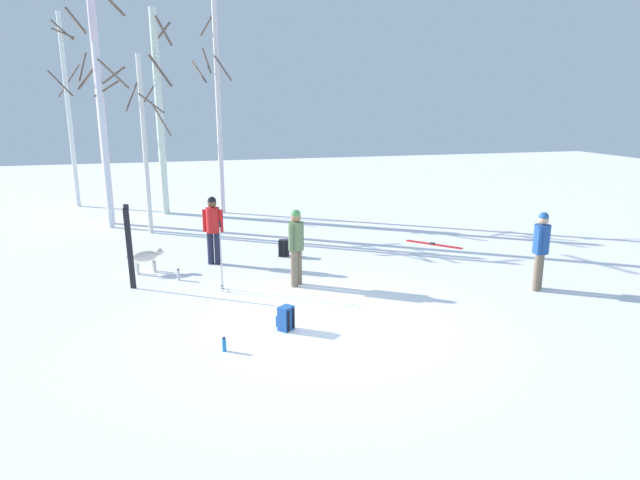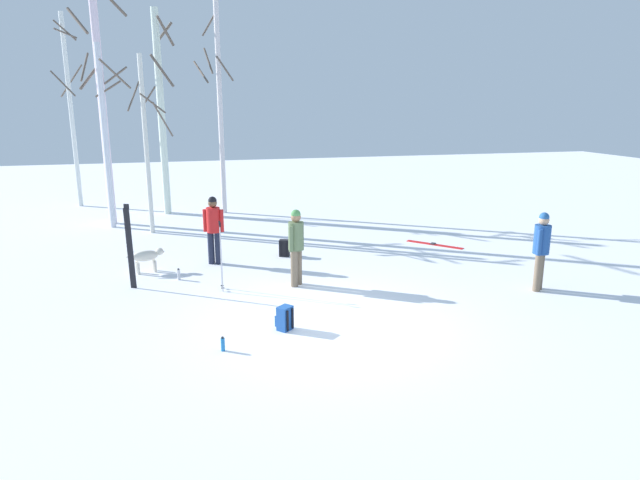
% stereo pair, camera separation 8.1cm
% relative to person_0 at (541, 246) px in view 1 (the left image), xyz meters
% --- Properties ---
extents(ground_plane, '(60.00, 60.00, 0.00)m').
position_rel_person_0_xyz_m(ground_plane, '(-4.87, -0.66, -0.98)').
color(ground_plane, white).
extents(person_0, '(0.42, 0.38, 1.72)m').
position_rel_person_0_xyz_m(person_0, '(0.00, 0.00, 0.00)').
color(person_0, '#72604C').
rests_on(person_0, ground_plane).
extents(person_1, '(0.38, 0.41, 1.72)m').
position_rel_person_0_xyz_m(person_1, '(-5.00, 1.62, 0.00)').
color(person_1, '#72604C').
rests_on(person_1, ground_plane).
extents(person_2, '(0.50, 0.34, 1.72)m').
position_rel_person_0_xyz_m(person_2, '(-6.63, 3.80, 0.00)').
color(person_2, '#1E2338').
rests_on(person_2, ground_plane).
extents(dog, '(0.88, 0.35, 0.57)m').
position_rel_person_0_xyz_m(dog, '(-8.24, 3.47, -0.59)').
color(dog, beige).
rests_on(dog, ground_plane).
extents(ski_pair_planted_0, '(0.16, 0.07, 1.87)m').
position_rel_person_0_xyz_m(ski_pair_planted_0, '(-8.51, 2.34, -0.05)').
color(ski_pair_planted_0, black).
rests_on(ski_pair_planted_0, ground_plane).
extents(ski_pair_lying_0, '(1.23, 1.38, 0.05)m').
position_rel_person_0_xyz_m(ski_pair_lying_0, '(-0.43, 4.14, -0.97)').
color(ski_pair_lying_0, red).
rests_on(ski_pair_lying_0, ground_plane).
extents(ski_poles_0, '(0.07, 0.26, 1.52)m').
position_rel_person_0_xyz_m(ski_poles_0, '(-6.62, 1.71, -0.17)').
color(ski_poles_0, '#B2B2BC').
rests_on(ski_poles_0, ground_plane).
extents(backpack_0, '(0.31, 0.33, 0.44)m').
position_rel_person_0_xyz_m(backpack_0, '(-4.80, 4.06, -0.77)').
color(backpack_0, black).
rests_on(backpack_0, ground_plane).
extents(backpack_1, '(0.34, 0.35, 0.44)m').
position_rel_person_0_xyz_m(backpack_1, '(-5.73, -0.75, -0.77)').
color(backpack_1, '#1E4C99').
rests_on(backpack_1, ground_plane).
extents(water_bottle_0, '(0.07, 0.07, 0.24)m').
position_rel_person_0_xyz_m(water_bottle_0, '(-6.88, -1.36, -0.87)').
color(water_bottle_0, '#1E72BF').
rests_on(water_bottle_0, ground_plane).
extents(water_bottle_1, '(0.07, 0.07, 0.27)m').
position_rel_person_0_xyz_m(water_bottle_1, '(-7.53, 2.68, -0.85)').
color(water_bottle_1, silver).
rests_on(water_bottle_1, ground_plane).
extents(birch_tree_0, '(1.05, 1.06, 7.15)m').
position_rel_person_0_xyz_m(birch_tree_0, '(-11.15, 13.22, 2.72)').
color(birch_tree_0, silver).
rests_on(birch_tree_0, ground_plane).
extents(birch_tree_1, '(1.80, 1.60, 7.81)m').
position_rel_person_0_xyz_m(birch_tree_1, '(-9.61, 9.52, 3.06)').
color(birch_tree_1, silver).
rests_on(birch_tree_1, ground_plane).
extents(birch_tree_2, '(1.42, 1.71, 5.72)m').
position_rel_person_0_xyz_m(birch_tree_2, '(-9.52, 8.89, 2.06)').
color(birch_tree_2, silver).
rests_on(birch_tree_2, ground_plane).
extents(birch_tree_3, '(1.28, 1.28, 5.34)m').
position_rel_person_0_xyz_m(birch_tree_3, '(-8.25, 7.76, 1.80)').
color(birch_tree_3, silver).
rests_on(birch_tree_3, ground_plane).
extents(birch_tree_4, '(0.87, 1.20, 7.06)m').
position_rel_person_0_xyz_m(birch_tree_4, '(-7.82, 10.78, 2.68)').
color(birch_tree_4, silver).
rests_on(birch_tree_4, ground_plane).
extents(birch_tree_5, '(1.34, 1.34, 7.84)m').
position_rel_person_0_xyz_m(birch_tree_5, '(-5.83, 10.44, 3.04)').
color(birch_tree_5, silver).
rests_on(birch_tree_5, ground_plane).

